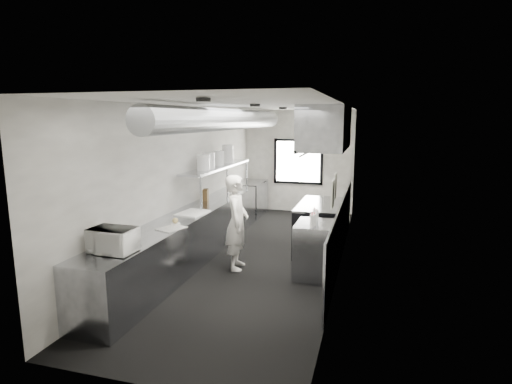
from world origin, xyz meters
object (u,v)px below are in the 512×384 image
Objects in this scene: pass_shelf at (218,168)px; plate_stack_b at (209,160)px; knife_block at (206,195)px; plate_stack_c at (219,158)px; squeeze_bottle_d at (317,215)px; cutting_board at (193,213)px; line_cook at (237,222)px; range at (320,227)px; squeeze_bottle_b at (314,220)px; squeeze_bottle_c at (312,218)px; exhaust_hood at (326,128)px; microwave at (113,240)px; small_plate at (175,224)px; deli_tub_b at (126,234)px; bottle_station at (316,250)px; deli_tub_a at (124,236)px; prep_counter at (192,236)px; far_work_table at (250,198)px; squeeze_bottle_e at (314,213)px; squeeze_bottle_a at (312,221)px; plate_stack_a at (203,163)px; plate_stack_d at (228,154)px.

plate_stack_b reaches higher than pass_shelf.
knife_block is 0.91m from plate_stack_c.
squeeze_bottle_d is at bearing -37.13° from knife_block.
pass_shelf is 1.73m from cutting_board.
range is at bearing -52.04° from line_cook.
squeeze_bottle_b is 1.11× the size of squeeze_bottle_c.
pass_shelf is (-2.29, 0.30, -0.86)m from exhaust_hood.
microwave reaches higher than knife_block.
deli_tub_b is at bearing -110.64° from small_plate.
bottle_station is 3.02m from deli_tub_a.
microwave reaches higher than range.
prep_counter is at bearing 170.92° from squeeze_bottle_b.
range is at bearing -48.81° from far_work_table.
squeeze_bottle_b is at bearing 31.88° from deli_tub_a.
small_plate reaches higher than bottle_station.
squeeze_bottle_b reaches higher than squeeze_bottle_c.
deli_tub_b is 2.92m from plate_stack_b.
deli_tub_a is at bearing -139.60° from squeeze_bottle_e.
cutting_board is 1.21m from knife_block.
deli_tub_a is 1.04× the size of deli_tub_b.
plate_stack_c is 1.79× the size of squeeze_bottle_d.
squeeze_bottle_e is (-0.02, 0.37, -0.00)m from squeeze_bottle_c.
squeeze_bottle_a is at bearing -102.02° from squeeze_bottle_b.
small_plate is 0.97× the size of squeeze_bottle_c.
squeeze_bottle_a reaches higher than prep_counter.
squeeze_bottle_c is (-0.03, 0.23, -0.01)m from squeeze_bottle_a.
pass_shelf is 15.31× the size of squeeze_bottle_a.
squeeze_bottle_e is at bearing 97.88° from squeeze_bottle_b.
microwave is at bearing -88.69° from plate_stack_c.
squeeze_bottle_d is at bearing -92.90° from line_cook.
plate_stack_b is at bearing 158.05° from squeeze_bottle_e.
pass_shelf is at bearing 91.56° from prep_counter.
plate_stack_a is (-0.02, -0.76, 0.18)m from pass_shelf.
plate_stack_d reaches higher than plate_stack_b.
pass_shelf is 3.90m from microwave.
squeeze_bottle_c is 0.37m from squeeze_bottle_e.
pass_shelf is 0.49m from plate_stack_b.
plate_stack_b is at bearing 92.30° from plate_stack_a.
deli_tub_a is 1.03m from small_plate.
knife_block is 0.73× the size of plate_stack_c.
far_work_table is 7.05× the size of squeeze_bottle_c.
exhaust_hood is 3.32m from small_plate.
microwave reaches higher than deli_tub_a.
pass_shelf is 3.09m from bottle_station.
deli_tub_b is (-0.15, -3.26, -0.58)m from pass_shelf.
plate_stack_c reaches higher than prep_counter.
prep_counter is at bearing -151.26° from range.
cutting_board is 1.43m from plate_stack_b.
squeeze_bottle_b is at bearing -47.17° from plate_stack_d.
bottle_station is at bearing -87.82° from exhaust_hood.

